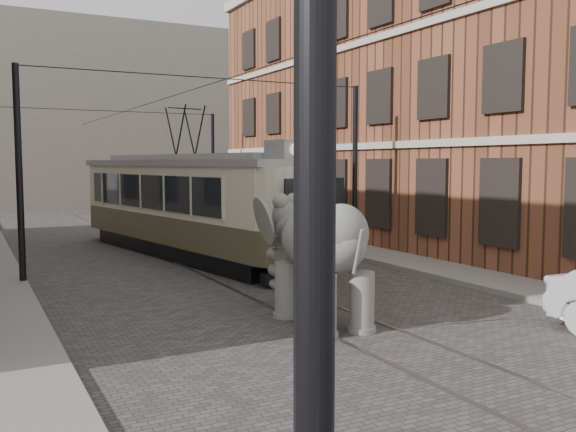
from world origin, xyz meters
TOP-DOWN VIEW (x-y plane):
  - ground at (0.00, 0.00)m, footprint 120.00×120.00m
  - tram_rails at (0.00, 0.00)m, footprint 1.54×80.00m
  - sidewalk_right at (6.00, 0.00)m, footprint 2.00×60.00m
  - brick_building at (11.00, 9.00)m, footprint 8.00×26.00m
  - distant_block at (0.00, 40.00)m, footprint 28.00×10.00m
  - catenary at (-0.20, 5.00)m, footprint 11.00×30.20m
  - tram at (0.12, 9.21)m, footprint 4.87×13.68m
  - elephant at (-0.40, -1.27)m, footprint 2.58×4.48m

SIDE VIEW (x-z plane):
  - ground at x=0.00m, z-range 0.00..0.00m
  - tram_rails at x=0.00m, z-range 0.00..0.02m
  - sidewalk_right at x=6.00m, z-range 0.00..0.15m
  - elephant at x=-0.40m, z-range 0.00..2.69m
  - tram at x=0.12m, z-range 0.00..5.32m
  - catenary at x=-0.20m, z-range 0.00..6.00m
  - brick_building at x=11.00m, z-range 0.00..12.00m
  - distant_block at x=0.00m, z-range 0.00..14.00m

